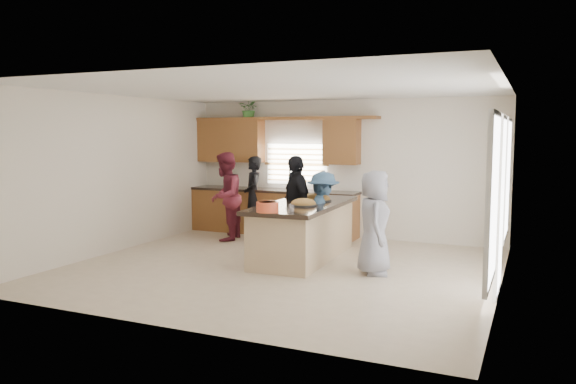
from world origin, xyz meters
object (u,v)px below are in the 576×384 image
at_px(woman_left_back, 253,196).
at_px(woman_right_back, 323,215).
at_px(woman_left_mid, 225,196).
at_px(woman_right_front, 374,223).
at_px(salad_bowl, 267,206).
at_px(woman_left_front, 296,205).
at_px(island, 303,232).

height_order(woman_left_back, woman_right_back, woman_left_back).
bearing_deg(woman_left_mid, woman_right_front, 54.36).
bearing_deg(woman_right_front, salad_bowl, 97.47).
distance_m(woman_left_front, woman_right_back, 0.56).
relative_size(woman_left_back, woman_left_mid, 0.94).
bearing_deg(woman_left_mid, woman_left_front, 58.67).
bearing_deg(woman_right_back, salad_bowl, 147.86).
relative_size(woman_left_back, woman_left_front, 0.95).
relative_size(woman_left_mid, woman_left_front, 1.01).
relative_size(woman_left_front, woman_right_back, 1.17).
bearing_deg(woman_right_front, woman_right_back, 38.21).
bearing_deg(island, salad_bowl, -95.59).
relative_size(island, woman_left_back, 1.66).
xyz_separation_m(island, woman_left_mid, (-2.04, 0.88, 0.42)).
bearing_deg(island, woman_right_back, 34.77).
distance_m(woman_left_back, woman_left_front, 2.09).
bearing_deg(salad_bowl, island, 86.28).
xyz_separation_m(salad_bowl, woman_right_front, (1.46, 0.67, -0.25)).
bearing_deg(woman_right_back, woman_right_front, -142.89).
distance_m(woman_left_back, woman_left_mid, 0.82).
xyz_separation_m(woman_left_front, woman_right_front, (1.65, -0.85, -0.08)).
height_order(island, woman_right_back, woman_right_back).
relative_size(woman_left_back, woman_right_back, 1.11).
bearing_deg(woman_right_front, woman_left_mid, 50.05).
bearing_deg(woman_left_front, woman_right_front, 17.82).
distance_m(salad_bowl, woman_right_back, 1.51).
relative_size(woman_right_back, woman_right_front, 0.94).
height_order(island, woman_left_mid, woman_left_mid).
bearing_deg(woman_right_back, woman_left_mid, 55.50).
distance_m(salad_bowl, woman_left_back, 3.39).
relative_size(salad_bowl, woman_right_back, 0.23).
bearing_deg(woman_right_back, woman_left_front, 63.16).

